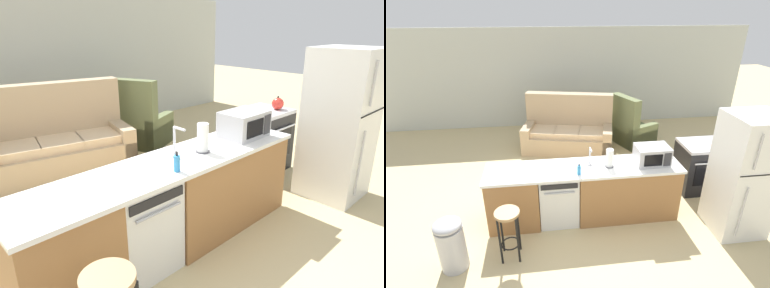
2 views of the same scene
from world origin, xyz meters
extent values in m
plane|color=tan|center=(0.00, 0.00, 0.00)|extent=(24.00, 24.00, 0.00)
cube|color=beige|center=(0.30, 4.20, 1.30)|extent=(10.00, 0.06, 2.60)
cube|color=#9E6B3D|center=(-0.93, 0.00, 0.43)|extent=(0.75, 0.62, 0.86)
cube|color=#9E6B3D|center=(0.83, 0.00, 0.43)|extent=(1.55, 0.62, 0.86)
cube|color=white|center=(0.15, 0.00, 0.88)|extent=(2.94, 0.66, 0.04)
cube|color=#3F2A18|center=(0.15, 0.00, 0.04)|extent=(2.86, 0.56, 0.08)
cube|color=white|center=(-0.25, 0.00, 0.42)|extent=(0.58, 0.58, 0.84)
cube|color=black|center=(-0.25, -0.30, 0.78)|extent=(0.52, 0.01, 0.08)
cylinder|color=#B2B2B7|center=(-0.25, -0.31, 0.68)|extent=(0.44, 0.02, 0.02)
cube|color=black|center=(2.35, 0.55, 0.42)|extent=(0.76, 0.64, 0.85)
cube|color=black|center=(2.35, 0.22, 0.47)|extent=(0.53, 0.01, 0.43)
cylinder|color=silver|center=(2.35, 0.20, 0.70)|extent=(0.61, 0.03, 0.03)
cube|color=#B7B7BC|center=(2.35, 0.55, 0.88)|extent=(0.76, 0.64, 0.05)
torus|color=black|center=(2.18, 0.42, 0.89)|extent=(0.16, 0.16, 0.01)
torus|color=black|center=(2.52, 0.42, 0.89)|extent=(0.16, 0.16, 0.01)
torus|color=black|center=(2.18, 0.68, 0.89)|extent=(0.16, 0.16, 0.01)
torus|color=black|center=(2.52, 0.68, 0.89)|extent=(0.16, 0.16, 0.01)
cube|color=white|center=(2.35, -0.55, 0.91)|extent=(0.72, 0.70, 1.82)
cylinder|color=#B2B2B7|center=(2.15, -0.92, 1.47)|extent=(0.02, 0.02, 0.48)
cylinder|color=#B2B2B7|center=(2.15, -0.92, 0.56)|extent=(0.02, 0.02, 0.79)
cube|color=black|center=(2.35, -0.90, 1.13)|extent=(0.68, 0.01, 0.01)
cube|color=#B7B7BC|center=(1.19, 0.00, 1.04)|extent=(0.50, 0.36, 0.28)
cube|color=black|center=(1.14, -0.18, 1.04)|extent=(0.27, 0.01, 0.18)
cube|color=#2D2D33|center=(1.36, -0.18, 1.04)|extent=(0.11, 0.01, 0.21)
cylinder|color=silver|center=(0.24, 0.06, 0.92)|extent=(0.07, 0.07, 0.03)
cylinder|color=silver|center=(0.24, 0.06, 1.06)|extent=(0.02, 0.02, 0.26)
cylinder|color=silver|center=(0.24, -0.01, 1.19)|extent=(0.02, 0.14, 0.02)
cylinder|color=#4C4C51|center=(0.53, -0.02, 0.91)|extent=(0.14, 0.14, 0.01)
cylinder|color=white|center=(0.53, -0.02, 1.05)|extent=(0.11, 0.11, 0.27)
cylinder|color=#338CCC|center=(0.04, -0.19, 0.97)|extent=(0.06, 0.06, 0.14)
cylinder|color=black|center=(0.04, -0.19, 1.06)|extent=(0.02, 0.02, 0.04)
sphere|color=red|center=(2.52, 0.42, 0.99)|extent=(0.17, 0.17, 0.17)
sphere|color=black|center=(2.52, 0.42, 1.08)|extent=(0.03, 0.03, 0.03)
cone|color=red|center=(2.60, 0.42, 1.00)|extent=(0.08, 0.04, 0.06)
cylinder|color=tan|center=(-0.95, -0.72, 0.72)|extent=(0.32, 0.32, 0.04)
cube|color=tan|center=(0.14, 2.45, 0.21)|extent=(2.15, 1.32, 0.42)
cube|color=tan|center=(0.22, 2.77, 0.64)|extent=(2.00, 0.68, 1.27)
cube|color=tan|center=(1.02, 2.24, 0.31)|extent=(0.40, 0.92, 0.62)
cube|color=beige|center=(-0.40, 2.52, 0.48)|extent=(0.69, 0.74, 0.12)
cube|color=beige|center=(0.13, 2.40, 0.48)|extent=(0.69, 0.74, 0.12)
cube|color=beige|center=(0.67, 2.27, 0.48)|extent=(0.69, 0.74, 0.12)
cube|color=#667047|center=(1.77, 2.68, 0.20)|extent=(1.08, 1.10, 0.40)
cube|color=#667047|center=(1.50, 2.55, 0.60)|extent=(0.53, 0.86, 1.20)
cube|color=#667047|center=(1.92, 2.36, 0.28)|extent=(0.80, 0.47, 0.55)
cube|color=#667047|center=(1.63, 2.99, 0.28)|extent=(0.80, 0.47, 0.55)
camera|label=1|loc=(-1.69, -2.16, 2.07)|focal=32.00mm
camera|label=2|loc=(-0.46, -3.85, 3.11)|focal=28.00mm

